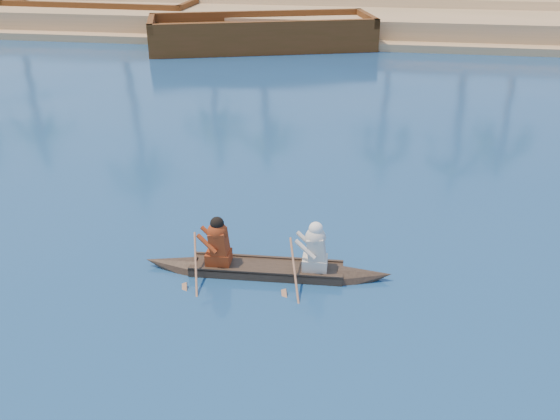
# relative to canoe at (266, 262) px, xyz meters

# --- Properties ---
(shrub_cluster) EXTENTS (100.00, 6.00, 2.40)m
(shrub_cluster) POSITION_rel_canoe_xyz_m (6.97, 31.14, 0.94)
(shrub_cluster) COLOR #1E3E16
(shrub_cluster) RESTS_ON ground
(canoe) EXTENTS (4.90, 0.83, 1.34)m
(canoe) POSITION_rel_canoe_xyz_m (0.00, 0.00, 0.00)
(canoe) COLOR #3E2E22
(canoe) RESTS_ON ground
(barge_left) EXTENTS (11.47, 4.26, 1.89)m
(barge_left) POSITION_rel_canoe_xyz_m (-14.73, 26.64, 0.40)
(barge_left) COLOR #5D2E14
(barge_left) RESTS_ON ground
(barge_mid) EXTENTS (11.88, 6.93, 1.88)m
(barge_mid) POSITION_rel_canoe_xyz_m (-4.03, 21.64, 0.40)
(barge_mid) COLOR #5D2E14
(barge_mid) RESTS_ON ground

